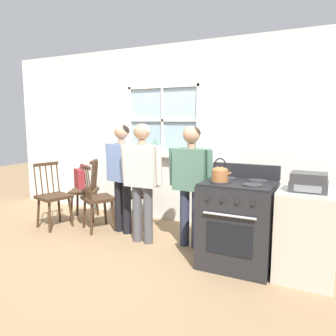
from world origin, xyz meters
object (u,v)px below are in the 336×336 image
Objects in this scene: stove at (238,223)px; side_counter at (305,236)px; handbag at (80,178)px; chair_near_wall at (85,191)px; stereo at (309,182)px; chair_near_stove at (53,197)px; person_elderly_left at (122,169)px; person_adult_right at (191,174)px; potted_plant at (155,150)px; chair_center_cluster at (136,195)px; kettle at (220,173)px; chair_by_window at (97,199)px; person_teen_center at (142,171)px.

stove is 1.20× the size of side_counter.
stove is 2.26m from handbag.
stereo reaches higher than chair_near_wall.
person_elderly_left is (1.06, 0.26, 0.46)m from chair_near_stove.
potted_plant is (-0.95, 0.82, 0.19)m from person_adult_right.
potted_plant is 0.78× the size of stereo.
chair_near_wall is 0.63× the size of person_adult_right.
potted_plant is (0.13, 0.39, 0.66)m from chair_center_cluster.
side_counter is at bearing 52.91° from chair_near_wall.
side_counter is (0.68, -0.03, -0.02)m from stove.
kettle is at bearing -4.82° from person_elderly_left.
person_elderly_left is 1.39× the size of stove.
person_teen_center is (0.84, -0.13, 0.48)m from chair_by_window.
stove is 0.68m from side_counter.
chair_near_wall is at bearing -3.37° from chair_near_stove.
person_adult_right is at bearing -40.92° from potted_plant.
side_counter is (2.92, -0.08, -0.33)m from handbag.
person_elderly_left is 1.00× the size of person_adult_right.
chair_by_window is at bearing 174.26° from side_counter.
chair_near_stove reaches higher than side_counter.
chair_center_cluster is 2.80× the size of stereo.
chair_by_window is at bearing 173.84° from stereo.
kettle is (1.10, -0.26, 0.09)m from person_teen_center.
person_elderly_left is 0.99× the size of person_teen_center.
person_elderly_left is (0.89, -0.26, 0.46)m from chair_near_wall.
person_teen_center is (0.45, -0.20, 0.02)m from person_elderly_left.
side_counter is at bearing -153.03° from chair_by_window.
person_teen_center is 1.96m from stereo.
chair_near_wall is 0.88× the size of stove.
stereo is (2.80, -0.30, 0.53)m from chair_by_window.
chair_center_cluster is at bearing 51.46° from handbag.
person_adult_right is 4.90× the size of handbag.
chair_near_wall is 2.68m from stove.
potted_plant reaches higher than handbag.
chair_near_wall is at bearing 163.57° from kettle.
chair_near_wall is at bearing -28.71° from chair_center_cluster.
chair_near_stove is 1.06× the size of side_counter.
stove is at bearing 0.90° from person_elderly_left.
person_elderly_left is at bearing 27.64° from handbag.
person_teen_center is 1.03m from potted_plant.
kettle is 1.88m from potted_plant.
person_elderly_left reaches higher than potted_plant.
person_elderly_left reaches higher than person_adult_right.
person_teen_center reaches higher than person_elderly_left.
chair_center_cluster is at bearing 129.08° from person_teen_center.
stove is (1.73, -0.69, 0.02)m from chair_center_cluster.
chair_by_window is 1.06× the size of side_counter.
chair_near_stove and handbag have the same top height.
stereo is (1.34, -0.31, 0.07)m from person_adult_right.
potted_plant is at bearing -34.74° from chair_near_stove.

